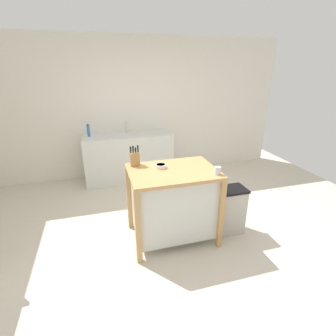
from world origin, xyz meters
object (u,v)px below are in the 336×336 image
bowl_ceramic_wide (161,166)px  drinking_cup (218,171)px  sink_faucet (126,127)px  bottle_hand_soap (88,131)px  kitchen_island (172,201)px  knife_block (135,158)px  trash_bin (230,210)px

bowl_ceramic_wide → drinking_cup: drinking_cup is taller
bowl_ceramic_wide → sink_faucet: bearing=94.6°
drinking_cup → bowl_ceramic_wide: bearing=147.1°
sink_faucet → bottle_hand_soap: size_ratio=0.98×
kitchen_island → bowl_ceramic_wide: 0.46m
drinking_cup → bottle_hand_soap: bottle_hand_soap is taller
kitchen_island → knife_block: size_ratio=4.11×
bowl_ceramic_wide → sink_faucet: sink_faucet is taller
sink_faucet → drinking_cup: bearing=-72.9°
bowl_ceramic_wide → trash_bin: bowl_ceramic_wide is taller
knife_block → kitchen_island: bearing=-34.7°
drinking_cup → trash_bin: 0.75m
kitchen_island → sink_faucet: bearing=97.5°
knife_block → trash_bin: (1.16, -0.37, -0.70)m
kitchen_island → bowl_ceramic_wide: bowl_ceramic_wide is taller
bowl_ceramic_wide → trash_bin: bearing=-12.9°
bottle_hand_soap → kitchen_island: bearing=-64.5°
kitchen_island → bowl_ceramic_wide: bearing=136.6°
sink_faucet → bottle_hand_soap: (-0.68, -0.10, -0.01)m
bottle_hand_soap → bowl_ceramic_wide: bearing=-66.1°
drinking_cup → bottle_hand_soap: size_ratio=0.41×
bowl_ceramic_wide → bottle_hand_soap: 2.08m
kitchen_island → bottle_hand_soap: bearing=115.5°
kitchen_island → sink_faucet: (-0.28, 2.11, 0.49)m
drinking_cup → sink_faucet: (-0.73, 2.37, 0.03)m
bowl_ceramic_wide → sink_faucet: 2.01m
bowl_ceramic_wide → bottle_hand_soap: bearing=113.9°
kitchen_island → bottle_hand_soap: (-0.96, 2.01, 0.48)m
sink_faucet → knife_block: bearing=-93.8°
bowl_ceramic_wide → knife_block: bearing=149.5°
kitchen_island → knife_block: bearing=145.3°
drinking_cup → sink_faucet: bearing=107.1°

